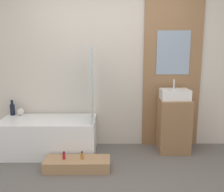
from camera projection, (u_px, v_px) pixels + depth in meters
wall_tiled_back at (110, 65)px, 4.13m from camera, size 4.20×0.06×2.60m
wall_wood_accent at (172, 65)px, 4.08m from camera, size 0.90×0.04×2.60m
bathtub at (49, 136)px, 3.94m from camera, size 1.40×0.67×0.53m
glass_shower_screen at (92, 84)px, 3.72m from camera, size 0.01×0.49×1.09m
wooden_step_bench at (77, 164)px, 3.46m from camera, size 0.86×0.32×0.15m
vanity_cabinet at (173, 125)px, 4.02m from camera, size 0.46×0.44×0.81m
sink at (175, 94)px, 3.93m from camera, size 0.43×0.31×0.29m
vase_tall_dark at (12, 109)px, 4.11m from camera, size 0.07×0.07×0.24m
vase_round_light at (21, 112)px, 4.10m from camera, size 0.11×0.11×0.11m
bottle_soap_primary at (64, 156)px, 3.43m from camera, size 0.04×0.04×0.10m
bottle_soap_secondary at (82, 156)px, 3.44m from camera, size 0.04×0.04×0.11m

